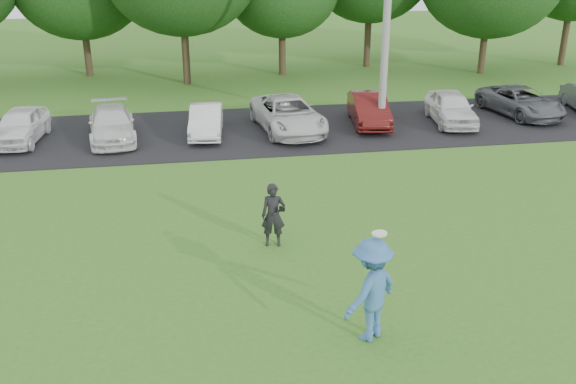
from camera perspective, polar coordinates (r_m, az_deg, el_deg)
name	(u,v)px	position (r m, az deg, el deg)	size (l,w,h in m)	color
ground	(318,321)	(12.68, 2.70, -11.39)	(100.00, 100.00, 0.00)	#346F1F
parking_lot	(246,130)	(24.45, -3.74, 5.48)	(32.00, 6.50, 0.03)	black
frisbee_player	(371,290)	(11.79, 7.41, -8.61)	(1.49, 1.36, 2.16)	teal
camera_bystander	(273,215)	(15.17, -1.31, -2.07)	(0.62, 0.47, 1.55)	black
parked_cars	(239,116)	(24.21, -4.36, 6.78)	(30.60, 5.16, 1.26)	#571319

